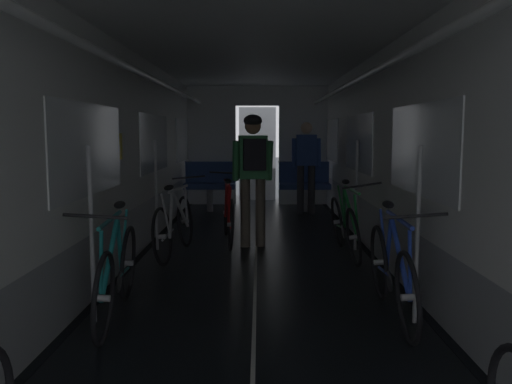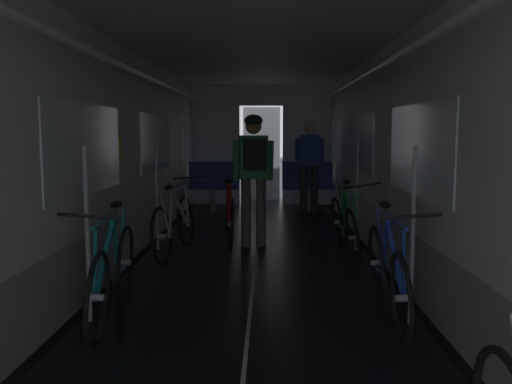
{
  "view_description": "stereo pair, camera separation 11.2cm",
  "coord_description": "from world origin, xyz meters",
  "px_view_note": "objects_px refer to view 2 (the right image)",
  "views": [
    {
      "loc": [
        0.04,
        -1.94,
        1.5
      ],
      "look_at": [
        0.0,
        4.48,
        0.77
      ],
      "focal_mm": 36.99,
      "sensor_mm": 36.0,
      "label": 1
    },
    {
      "loc": [
        0.15,
        -1.94,
        1.5
      ],
      "look_at": [
        0.0,
        4.48,
        0.77
      ],
      "focal_mm": 36.99,
      "sensor_mm": 36.0,
      "label": 2
    }
  ],
  "objects_px": {
    "person_cyclist_aisle": "(254,166)",
    "bench_seat_far_right": "(307,182)",
    "bicycle_silver": "(175,224)",
    "person_standing_near_bench": "(309,161)",
    "bicycle_blue": "(388,272)",
    "bicycle_green": "(345,225)",
    "bicycle_teal": "(113,272)",
    "bicycle_red_in_aisle": "(229,215)",
    "bench_seat_far_left": "(213,181)"
  },
  "relations": [
    {
      "from": "bicycle_green",
      "to": "person_standing_near_bench",
      "type": "distance_m",
      "value": 3.37
    },
    {
      "from": "bench_seat_far_right",
      "to": "bicycle_blue",
      "type": "relative_size",
      "value": 0.58
    },
    {
      "from": "person_cyclist_aisle",
      "to": "person_standing_near_bench",
      "type": "bearing_deg",
      "value": 71.49
    },
    {
      "from": "bicycle_teal",
      "to": "person_cyclist_aisle",
      "type": "bearing_deg",
      "value": 68.61
    },
    {
      "from": "bench_seat_far_right",
      "to": "bicycle_silver",
      "type": "xyz_separation_m",
      "value": [
        -1.89,
        -3.7,
        -0.19
      ]
    },
    {
      "from": "bicycle_green",
      "to": "bench_seat_far_right",
      "type": "bearing_deg",
      "value": 92.97
    },
    {
      "from": "bicycle_red_in_aisle",
      "to": "person_standing_near_bench",
      "type": "relative_size",
      "value": 1.0
    },
    {
      "from": "bicycle_silver",
      "to": "bicycle_teal",
      "type": "xyz_separation_m",
      "value": [
        -0.11,
        -2.2,
        0.0
      ]
    },
    {
      "from": "bicycle_silver",
      "to": "person_cyclist_aisle",
      "type": "relative_size",
      "value": 0.98
    },
    {
      "from": "bench_seat_far_left",
      "to": "bicycle_blue",
      "type": "distance_m",
      "value": 6.2
    },
    {
      "from": "bench_seat_far_left",
      "to": "bicycle_green",
      "type": "height_order",
      "value": "bicycle_green"
    },
    {
      "from": "bench_seat_far_right",
      "to": "bicycle_silver",
      "type": "distance_m",
      "value": 4.15
    },
    {
      "from": "bicycle_silver",
      "to": "bicycle_green",
      "type": "distance_m",
      "value": 2.08
    },
    {
      "from": "bench_seat_far_right",
      "to": "person_standing_near_bench",
      "type": "height_order",
      "value": "person_standing_near_bench"
    },
    {
      "from": "person_cyclist_aisle",
      "to": "person_standing_near_bench",
      "type": "relative_size",
      "value": 1.03
    },
    {
      "from": "person_cyclist_aisle",
      "to": "person_standing_near_bench",
      "type": "xyz_separation_m",
      "value": [
        0.94,
        2.81,
        -0.1
      ]
    },
    {
      "from": "bicycle_blue",
      "to": "bicycle_red_in_aisle",
      "type": "distance_m",
      "value": 3.3
    },
    {
      "from": "bicycle_blue",
      "to": "bicycle_red_in_aisle",
      "type": "height_order",
      "value": "bicycle_blue"
    },
    {
      "from": "person_standing_near_bench",
      "to": "bench_seat_far_right",
      "type": "bearing_deg",
      "value": 90.41
    },
    {
      "from": "person_standing_near_bench",
      "to": "bicycle_red_in_aisle",
      "type": "bearing_deg",
      "value": -116.69
    },
    {
      "from": "bicycle_teal",
      "to": "bicycle_blue",
      "type": "distance_m",
      "value": 2.21
    },
    {
      "from": "bench_seat_far_left",
      "to": "bicycle_green",
      "type": "bearing_deg",
      "value": -61.61
    },
    {
      "from": "bench_seat_far_left",
      "to": "bench_seat_far_right",
      "type": "bearing_deg",
      "value": 0.0
    },
    {
      "from": "bicycle_blue",
      "to": "person_cyclist_aisle",
      "type": "bearing_deg",
      "value": 113.26
    },
    {
      "from": "person_cyclist_aisle",
      "to": "bicycle_red_in_aisle",
      "type": "bearing_deg",
      "value": 142.19
    },
    {
      "from": "bicycle_silver",
      "to": "person_standing_near_bench",
      "type": "height_order",
      "value": "person_standing_near_bench"
    },
    {
      "from": "bench_seat_far_right",
      "to": "bicycle_blue",
      "type": "bearing_deg",
      "value": -87.92
    },
    {
      "from": "bicycle_silver",
      "to": "person_cyclist_aisle",
      "type": "distance_m",
      "value": 1.28
    },
    {
      "from": "person_cyclist_aisle",
      "to": "bench_seat_far_right",
      "type": "bearing_deg",
      "value": 73.6
    },
    {
      "from": "bicycle_green",
      "to": "person_cyclist_aisle",
      "type": "xyz_separation_m",
      "value": [
        -1.13,
        0.5,
        0.69
      ]
    },
    {
      "from": "bicycle_red_in_aisle",
      "to": "person_standing_near_bench",
      "type": "xyz_separation_m",
      "value": [
        1.28,
        2.55,
        0.59
      ]
    },
    {
      "from": "bicycle_green",
      "to": "bicycle_red_in_aisle",
      "type": "relative_size",
      "value": 1.0
    },
    {
      "from": "bicycle_teal",
      "to": "person_cyclist_aisle",
      "type": "distance_m",
      "value": 2.99
    },
    {
      "from": "bicycle_silver",
      "to": "bicycle_green",
      "type": "xyz_separation_m",
      "value": [
        2.08,
        0.01,
        -0.0
      ]
    },
    {
      "from": "bicycle_teal",
      "to": "bicycle_blue",
      "type": "bearing_deg",
      "value": 0.91
    },
    {
      "from": "bench_seat_far_right",
      "to": "bicycle_silver",
      "type": "relative_size",
      "value": 0.58
    },
    {
      "from": "person_cyclist_aisle",
      "to": "bicycle_green",
      "type": "bearing_deg",
      "value": -23.8
    },
    {
      "from": "bench_seat_far_right",
      "to": "bicycle_green",
      "type": "relative_size",
      "value": 0.58
    },
    {
      "from": "bicycle_blue",
      "to": "bench_seat_far_right",
      "type": "bearing_deg",
      "value": 92.08
    },
    {
      "from": "bicycle_green",
      "to": "person_cyclist_aisle",
      "type": "distance_m",
      "value": 1.41
    },
    {
      "from": "bicycle_teal",
      "to": "bench_seat_far_left",
      "type": "bearing_deg",
      "value": 88.06
    },
    {
      "from": "bicycle_teal",
      "to": "bicycle_red_in_aisle",
      "type": "distance_m",
      "value": 3.06
    },
    {
      "from": "bench_seat_far_left",
      "to": "bicycle_silver",
      "type": "bearing_deg",
      "value": -91.36
    },
    {
      "from": "bicycle_silver",
      "to": "bicycle_blue",
      "type": "distance_m",
      "value": 3.02
    },
    {
      "from": "bicycle_blue",
      "to": "bicycle_green",
      "type": "bearing_deg",
      "value": 90.58
    },
    {
      "from": "bicycle_silver",
      "to": "bicycle_red_in_aisle",
      "type": "relative_size",
      "value": 1.0
    },
    {
      "from": "bicycle_silver",
      "to": "bicycle_red_in_aisle",
      "type": "distance_m",
      "value": 0.99
    },
    {
      "from": "bench_seat_far_right",
      "to": "bicycle_blue",
      "type": "height_order",
      "value": "bench_seat_far_right"
    },
    {
      "from": "bench_seat_far_right",
      "to": "bicycle_red_in_aisle",
      "type": "height_order",
      "value": "bench_seat_far_right"
    },
    {
      "from": "bicycle_teal",
      "to": "bicycle_red_in_aisle",
      "type": "bearing_deg",
      "value": 76.35
    }
  ]
}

